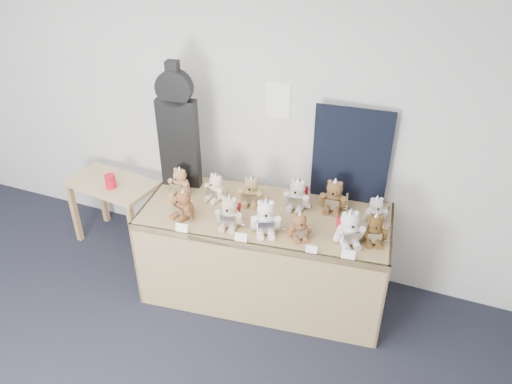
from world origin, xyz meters
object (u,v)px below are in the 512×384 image
at_px(teddy_front_right, 300,226).
at_px(teddy_back_centre_right, 297,195).
at_px(teddy_front_left, 230,213).
at_px(teddy_front_far_right, 349,229).
at_px(guitar_case, 178,128).
at_px(side_table, 113,193).
at_px(teddy_front_far_left, 183,205).
at_px(teddy_front_end, 374,230).
at_px(teddy_back_centre_left, 251,192).
at_px(teddy_front_centre, 266,218).
at_px(red_cup, 111,181).
at_px(teddy_back_end, 376,211).
at_px(display_table, 263,237).
at_px(teddy_back_right, 334,196).
at_px(teddy_back_left, 216,188).
at_px(teddy_back_far_left, 180,182).

distance_m(teddy_front_right, teddy_back_centre_right, 0.40).
relative_size(teddy_front_left, teddy_front_far_right, 0.96).
bearing_deg(guitar_case, teddy_back_centre_right, -9.12).
distance_m(side_table, teddy_front_far_left, 1.18).
height_order(teddy_front_end, teddy_back_centre_left, teddy_back_centre_left).
bearing_deg(teddy_front_right, teddy_front_centre, 154.19).
bearing_deg(red_cup, side_table, 127.12).
bearing_deg(teddy_front_right, teddy_back_end, 8.00).
xyz_separation_m(teddy_front_left, teddy_back_centre_left, (0.03, 0.35, -0.01)).
xyz_separation_m(display_table, teddy_front_far_right, (0.69, -0.04, 0.30)).
bearing_deg(guitar_case, teddy_front_far_left, -69.88).
bearing_deg(teddy_back_right, side_table, -179.69).
distance_m(teddy_front_left, teddy_back_centre_left, 0.35).
bearing_deg(red_cup, teddy_front_far_right, -4.87).
height_order(teddy_front_end, teddy_back_centre_right, teddy_back_centre_right).
bearing_deg(display_table, teddy_back_right, 28.96).
height_order(teddy_front_right, teddy_back_centre_left, teddy_back_centre_left).
xyz_separation_m(teddy_back_left, teddy_back_right, (0.95, 0.21, 0.02)).
bearing_deg(teddy_front_far_left, teddy_back_right, 48.29).
relative_size(guitar_case, teddy_front_right, 4.52).
height_order(teddy_front_centre, teddy_back_centre_left, teddy_front_centre).
relative_size(teddy_front_left, teddy_front_centre, 0.93).
bearing_deg(teddy_front_far_right, teddy_back_right, 87.95).
xyz_separation_m(teddy_front_end, teddy_back_centre_left, (-1.03, 0.15, 0.00)).
bearing_deg(red_cup, teddy_back_right, 5.56).
relative_size(teddy_back_centre_right, teddy_back_far_left, 1.11).
xyz_separation_m(display_table, guitar_case, (-0.85, 0.25, 0.72)).
xyz_separation_m(teddy_front_right, teddy_front_far_right, (0.35, 0.07, 0.03)).
bearing_deg(teddy_back_left, teddy_front_end, 11.47).
bearing_deg(teddy_back_left, teddy_front_left, -33.33).
bearing_deg(display_table, guitar_case, 156.89).
xyz_separation_m(red_cup, teddy_front_far_right, (2.25, -0.19, 0.20)).
relative_size(teddy_front_far_left, teddy_back_centre_left, 1.00).
height_order(teddy_back_left, teddy_back_far_left, teddy_back_far_left).
height_order(teddy_front_centre, teddy_back_centre_right, teddy_front_centre).
xyz_separation_m(display_table, teddy_back_centre_right, (0.20, 0.26, 0.30)).
bearing_deg(teddy_front_right, teddy_back_left, 130.40).
xyz_separation_m(red_cup, teddy_back_far_left, (0.77, -0.04, 0.19)).
relative_size(side_table, teddy_back_left, 3.33).
bearing_deg(guitar_case, side_table, 171.06).
xyz_separation_m(red_cup, teddy_back_end, (2.38, 0.15, 0.18)).
relative_size(teddy_back_right, teddy_back_end, 1.23).
distance_m(side_table, teddy_back_centre_left, 1.50).
relative_size(teddy_back_centre_left, teddy_back_right, 0.92).
distance_m(display_table, teddy_front_far_left, 0.69).
distance_m(teddy_front_centre, teddy_front_end, 0.80).
bearing_deg(teddy_front_right, teddy_front_far_left, 152.71).
xyz_separation_m(guitar_case, teddy_back_end, (1.67, 0.06, -0.44)).
bearing_deg(teddy_back_centre_left, guitar_case, 166.27).
bearing_deg(side_table, teddy_front_left, -8.54).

